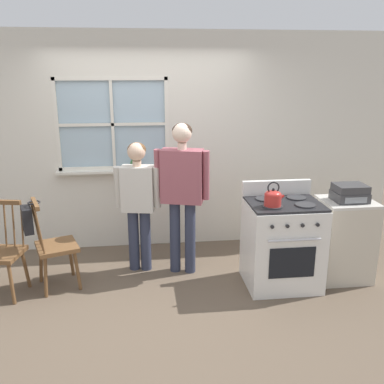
{
  "coord_description": "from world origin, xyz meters",
  "views": [
    {
      "loc": [
        -0.1,
        -3.94,
        2.26
      ],
      "look_at": [
        0.42,
        0.36,
        1.0
      ],
      "focal_mm": 40.0,
      "sensor_mm": 36.0,
      "label": 1
    }
  ],
  "objects_px": {
    "chair_near_wall": "(1,253)",
    "stove": "(282,243)",
    "person_elderly_left": "(138,195)",
    "side_counter": "(344,239)",
    "kettle": "(273,197)",
    "handbag": "(28,219)",
    "person_teen_center": "(182,184)",
    "stereo": "(350,193)",
    "chair_by_window": "(55,247)",
    "potted_plant": "(136,164)"
  },
  "relations": [
    {
      "from": "chair_near_wall",
      "to": "stove",
      "type": "xyz_separation_m",
      "value": [
        2.9,
        -0.13,
        0.02
      ]
    },
    {
      "from": "person_elderly_left",
      "to": "side_counter",
      "type": "xyz_separation_m",
      "value": [
        2.23,
        -0.47,
        -0.44
      ]
    },
    {
      "from": "person_elderly_left",
      "to": "kettle",
      "type": "distance_m",
      "value": 1.5
    },
    {
      "from": "handbag",
      "to": "side_counter",
      "type": "distance_m",
      "value": 3.35
    },
    {
      "from": "chair_near_wall",
      "to": "person_elderly_left",
      "type": "relative_size",
      "value": 0.65
    },
    {
      "from": "person_teen_center",
      "to": "stereo",
      "type": "height_order",
      "value": "person_teen_center"
    },
    {
      "from": "kettle",
      "to": "side_counter",
      "type": "distance_m",
      "value": 1.08
    },
    {
      "from": "person_elderly_left",
      "to": "chair_by_window",
      "type": "bearing_deg",
      "value": -150.18
    },
    {
      "from": "handbag",
      "to": "side_counter",
      "type": "xyz_separation_m",
      "value": [
        3.33,
        -0.08,
        -0.35
      ]
    },
    {
      "from": "person_elderly_left",
      "to": "handbag",
      "type": "relative_size",
      "value": 4.85
    },
    {
      "from": "person_teen_center",
      "to": "chair_by_window",
      "type": "bearing_deg",
      "value": -155.71
    },
    {
      "from": "chair_near_wall",
      "to": "kettle",
      "type": "height_order",
      "value": "kettle"
    },
    {
      "from": "chair_by_window",
      "to": "kettle",
      "type": "bearing_deg",
      "value": -118.63
    },
    {
      "from": "person_elderly_left",
      "to": "side_counter",
      "type": "bearing_deg",
      "value": -1.37
    },
    {
      "from": "person_elderly_left",
      "to": "person_teen_center",
      "type": "relative_size",
      "value": 0.87
    },
    {
      "from": "stereo",
      "to": "handbag",
      "type": "bearing_deg",
      "value": 178.24
    },
    {
      "from": "chair_by_window",
      "to": "stereo",
      "type": "bearing_deg",
      "value": -112.89
    },
    {
      "from": "person_teen_center",
      "to": "stereo",
      "type": "relative_size",
      "value": 5.01
    },
    {
      "from": "potted_plant",
      "to": "kettle",
      "type": "bearing_deg",
      "value": -44.16
    },
    {
      "from": "person_elderly_left",
      "to": "kettle",
      "type": "height_order",
      "value": "person_elderly_left"
    },
    {
      "from": "potted_plant",
      "to": "person_teen_center",
      "type": "bearing_deg",
      "value": -56.62
    },
    {
      "from": "chair_by_window",
      "to": "potted_plant",
      "type": "height_order",
      "value": "potted_plant"
    },
    {
      "from": "person_teen_center",
      "to": "kettle",
      "type": "distance_m",
      "value": 1.01
    },
    {
      "from": "chair_by_window",
      "to": "side_counter",
      "type": "bearing_deg",
      "value": -112.51
    },
    {
      "from": "chair_near_wall",
      "to": "handbag",
      "type": "xyz_separation_m",
      "value": [
        0.29,
        0.02,
        0.35
      ]
    },
    {
      "from": "handbag",
      "to": "side_counter",
      "type": "relative_size",
      "value": 0.34
    },
    {
      "from": "stereo",
      "to": "stove",
      "type": "bearing_deg",
      "value": -176.69
    },
    {
      "from": "chair_by_window",
      "to": "stereo",
      "type": "xyz_separation_m",
      "value": [
        3.11,
        -0.18,
        0.53
      ]
    },
    {
      "from": "handbag",
      "to": "side_counter",
      "type": "height_order",
      "value": "handbag"
    },
    {
      "from": "chair_near_wall",
      "to": "handbag",
      "type": "height_order",
      "value": "same"
    },
    {
      "from": "handbag",
      "to": "person_teen_center",
      "type": "bearing_deg",
      "value": 9.79
    },
    {
      "from": "chair_near_wall",
      "to": "potted_plant",
      "type": "distance_m",
      "value": 1.85
    },
    {
      "from": "stove",
      "to": "kettle",
      "type": "relative_size",
      "value": 4.39
    },
    {
      "from": "person_teen_center",
      "to": "side_counter",
      "type": "bearing_deg",
      "value": 4.64
    },
    {
      "from": "person_elderly_left",
      "to": "potted_plant",
      "type": "height_order",
      "value": "person_elderly_left"
    },
    {
      "from": "kettle",
      "to": "potted_plant",
      "type": "xyz_separation_m",
      "value": [
        -1.36,
        1.32,
        0.08
      ]
    },
    {
      "from": "chair_by_window",
      "to": "kettle",
      "type": "height_order",
      "value": "kettle"
    },
    {
      "from": "potted_plant",
      "to": "handbag",
      "type": "height_order",
      "value": "potted_plant"
    },
    {
      "from": "person_elderly_left",
      "to": "potted_plant",
      "type": "relative_size",
      "value": 5.64
    },
    {
      "from": "chair_near_wall",
      "to": "side_counter",
      "type": "bearing_deg",
      "value": 9.82
    },
    {
      "from": "person_elderly_left",
      "to": "stereo",
      "type": "height_order",
      "value": "person_elderly_left"
    },
    {
      "from": "kettle",
      "to": "handbag",
      "type": "bearing_deg",
      "value": 173.56
    },
    {
      "from": "person_teen_center",
      "to": "stereo",
      "type": "xyz_separation_m",
      "value": [
        1.75,
        -0.38,
        -0.06
      ]
    },
    {
      "from": "stove",
      "to": "side_counter",
      "type": "xyz_separation_m",
      "value": [
        0.72,
        0.06,
        -0.02
      ]
    },
    {
      "from": "stove",
      "to": "stereo",
      "type": "height_order",
      "value": "stove"
    },
    {
      "from": "handbag",
      "to": "side_counter",
      "type": "bearing_deg",
      "value": -1.4
    },
    {
      "from": "chair_near_wall",
      "to": "kettle",
      "type": "bearing_deg",
      "value": 5.44
    },
    {
      "from": "stove",
      "to": "chair_near_wall",
      "type": "bearing_deg",
      "value": 177.51
    },
    {
      "from": "chair_near_wall",
      "to": "person_teen_center",
      "type": "bearing_deg",
      "value": 19.66
    },
    {
      "from": "chair_near_wall",
      "to": "potted_plant",
      "type": "height_order",
      "value": "potted_plant"
    }
  ]
}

